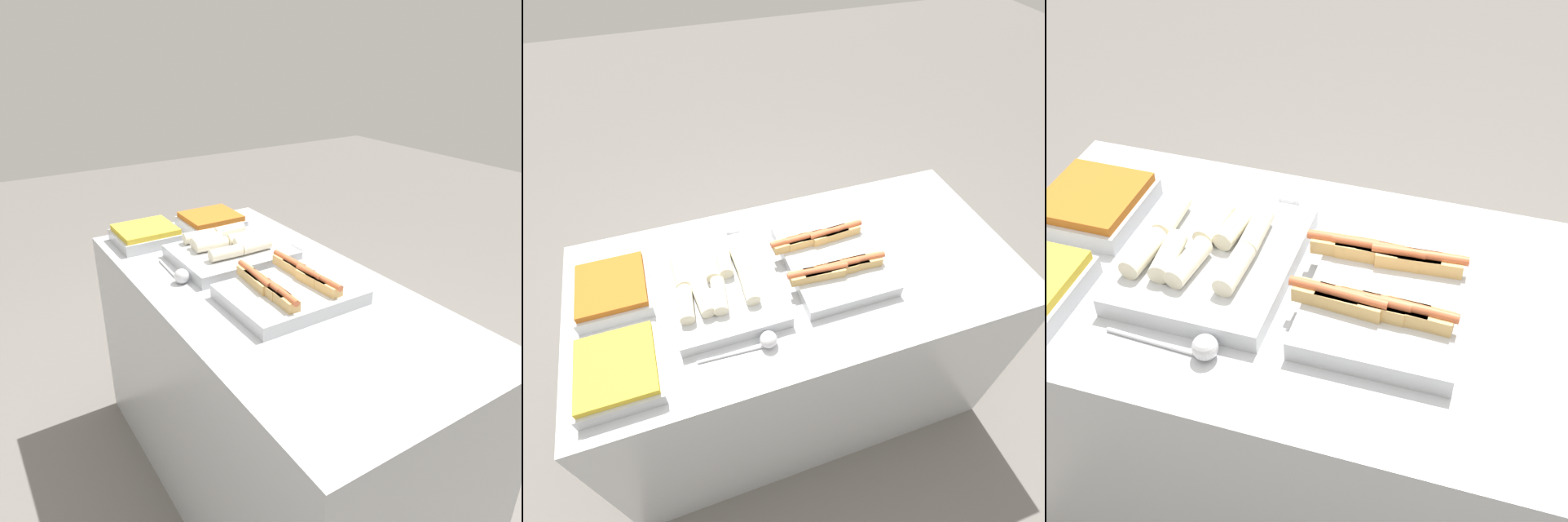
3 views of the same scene
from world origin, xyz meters
The scene contains 8 objects.
ground_plane centered at (0.00, 0.00, 0.00)m, with size 12.00×12.00×0.00m, color slate.
counter centered at (0.00, 0.00, 0.47)m, with size 1.68×0.84×0.95m.
tray_hotdogs centered at (0.12, 0.00, 0.99)m, with size 0.38×0.45×0.10m.
tray_wraps centered at (-0.29, 0.00, 0.98)m, with size 0.37×0.45×0.10m.
tray_side_front centered at (-0.66, -0.23, 0.98)m, with size 0.25×0.27×0.07m.
tray_side_back centered at (-0.66, 0.10, 0.98)m, with size 0.25×0.27×0.07m.
serving_spoon_near centered at (-0.21, -0.26, 0.97)m, with size 0.26×0.06×0.06m.
serving_spoon_far centered at (-0.20, 0.26, 0.97)m, with size 0.28×0.06×0.06m.
Camera 1 is at (1.40, -0.93, 1.80)m, focal length 35.00 mm.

